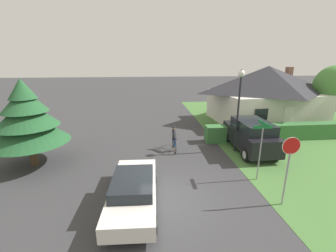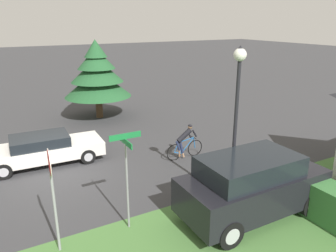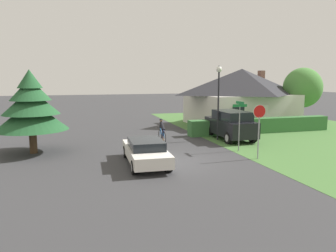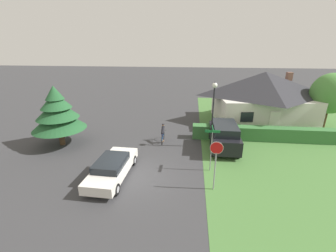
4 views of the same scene
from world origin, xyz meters
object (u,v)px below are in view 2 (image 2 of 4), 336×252
object	(u,v)px
street_lamp	(237,94)
conifer_tall_near	(97,75)
cyclist	(185,142)
sedan_left_lane	(44,149)
street_name_sign	(126,165)
parked_suv_right	(252,186)
stop_sign	(52,182)

from	to	relation	value
street_lamp	conifer_tall_near	distance (m)	11.78
cyclist	sedan_left_lane	bearing A→B (deg)	156.71
sedan_left_lane	cyclist	xyz separation A→B (m)	(2.32, 5.46, 0.07)
cyclist	conifer_tall_near	size ratio (longest dim) A/B	0.38
cyclist	conifer_tall_near	bearing A→B (deg)	99.10
cyclist	street_name_sign	xyz separation A→B (m)	(3.52, -4.07, 1.27)
street_name_sign	sedan_left_lane	bearing A→B (deg)	-166.64
street_name_sign	cyclist	bearing A→B (deg)	130.84
parked_suv_right	street_lamp	xyz separation A→B (m)	(-0.95, 0.03, 2.62)
sedan_left_lane	conifer_tall_near	size ratio (longest dim) A/B	1.01
cyclist	street_lamp	distance (m)	4.83
street_lamp	parked_suv_right	bearing A→B (deg)	-1.66
parked_suv_right	stop_sign	distance (m)	5.68
cyclist	parked_suv_right	size ratio (longest dim) A/B	0.39
sedan_left_lane	cyclist	world-z (taller)	cyclist
stop_sign	street_name_sign	xyz separation A→B (m)	(-0.06, 1.98, -0.01)
conifer_tall_near	sedan_left_lane	bearing A→B (deg)	-36.57
street_name_sign	street_lamp	bearing A→B (deg)	85.38
cyclist	street_name_sign	world-z (taller)	street_name_sign
cyclist	parked_suv_right	world-z (taller)	parked_suv_right
street_name_sign	conifer_tall_near	bearing A→B (deg)	166.41
parked_suv_right	street_name_sign	world-z (taller)	street_name_sign
parked_suv_right	conifer_tall_near	size ratio (longest dim) A/B	0.97
parked_suv_right	street_lamp	world-z (taller)	street_lamp
parked_suv_right	street_lamp	size ratio (longest dim) A/B	0.90
conifer_tall_near	parked_suv_right	bearing A→B (deg)	3.32
street_name_sign	conifer_tall_near	xyz separation A→B (m)	(-11.43, 2.76, 0.64)
sedan_left_lane	conifer_tall_near	xyz separation A→B (m)	(-5.59, 4.15, 1.98)
sedan_left_lane	parked_suv_right	size ratio (longest dim) A/B	1.04
cyclist	stop_sign	distance (m)	7.15
street_lamp	street_name_sign	xyz separation A→B (m)	(-0.29, -3.53, -1.65)
sedan_left_lane	street_lamp	world-z (taller)	street_lamp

